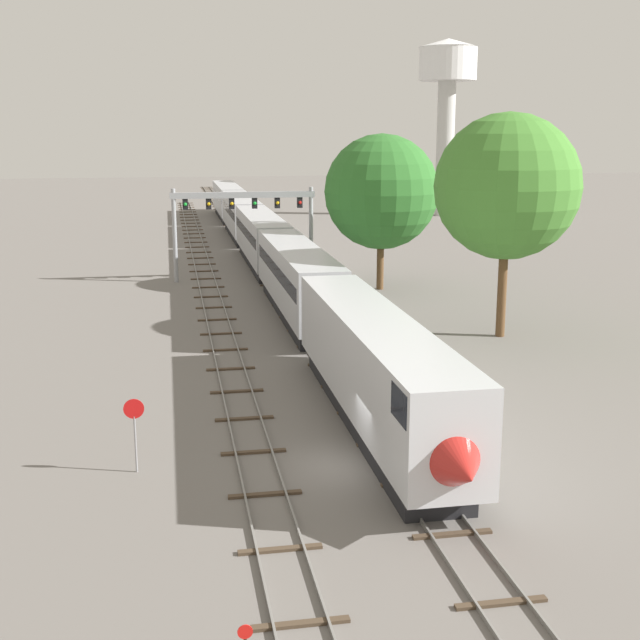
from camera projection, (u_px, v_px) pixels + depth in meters
name	position (u px, v px, depth m)	size (l,w,h in m)	color
ground_plane	(350.00, 467.00, 31.87)	(400.00, 400.00, 0.00)	slate
track_main	(250.00, 248.00, 89.75)	(2.60, 200.00, 0.16)	slate
track_near	(207.00, 283.00, 69.61)	(2.60, 160.00, 0.16)	slate
passenger_train	(261.00, 238.00, 78.31)	(3.04, 109.87, 4.80)	silver
signal_gantry	(243.00, 212.00, 69.98)	(12.10, 0.49, 7.80)	#999BA0
water_tower	(447.00, 82.00, 120.42)	(8.46, 8.46, 25.18)	beige
stop_sign	(135.00, 425.00, 30.96)	(0.76, 0.08, 2.88)	gray
trackside_tree_left	(381.00, 192.00, 65.46)	(8.99, 8.99, 12.25)	brown
trackside_tree_mid	(507.00, 187.00, 49.91)	(8.75, 8.75, 13.59)	brown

